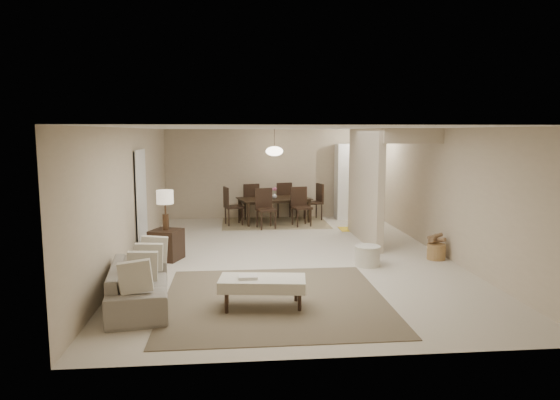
{
  "coord_description": "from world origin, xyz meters",
  "views": [
    {
      "loc": [
        -1.1,
        -9.54,
        2.43
      ],
      "look_at": [
        -0.17,
        0.49,
        1.05
      ],
      "focal_mm": 32.0,
      "sensor_mm": 36.0,
      "label": 1
    }
  ],
  "objects": [
    {
      "name": "side_table",
      "position": [
        -2.4,
        -0.06,
        0.29
      ],
      "size": [
        0.68,
        0.68,
        0.58
      ],
      "primitive_type": "cube",
      "rotation": [
        0.0,
        0.0,
        -0.36
      ],
      "color": "black",
      "rests_on": "floor"
    },
    {
      "name": "pantry_cabinet",
      "position": [
        2.35,
        4.15,
        1.05
      ],
      "size": [
        1.2,
        0.55,
        2.1
      ],
      "primitive_type": "cube",
      "color": "white",
      "rests_on": "floor"
    },
    {
      "name": "ottoman_bench",
      "position": [
        -0.73,
        -2.86,
        0.34
      ],
      "size": [
        1.25,
        0.69,
        0.43
      ],
      "rotation": [
        0.0,
        0.0,
        -0.13
      ],
      "color": "beige",
      "rests_on": "living_rug"
    },
    {
      "name": "floor",
      "position": [
        0.0,
        0.0,
        0.0
      ],
      "size": [
        9.0,
        9.0,
        0.0
      ],
      "primitive_type": "plane",
      "color": "beige",
      "rests_on": "ground"
    },
    {
      "name": "back_wall",
      "position": [
        0.0,
        4.5,
        1.25
      ],
      "size": [
        6.0,
        0.0,
        6.0
      ],
      "primitive_type": "plane",
      "rotation": [
        1.57,
        0.0,
        0.0
      ],
      "color": "#BCAA8E",
      "rests_on": "floor"
    },
    {
      "name": "pendant_light",
      "position": [
        -0.02,
        3.7,
        1.92
      ],
      "size": [
        0.46,
        0.46,
        0.71
      ],
      "color": "#462F1E",
      "rests_on": "ceiling"
    },
    {
      "name": "table_lamp",
      "position": [
        -2.4,
        -0.06,
        1.14
      ],
      "size": [
        0.32,
        0.32,
        0.76
      ],
      "color": "#462F1E",
      "rests_on": "side_table"
    },
    {
      "name": "wicker_basket",
      "position": [
        2.75,
        -0.52,
        0.15
      ],
      "size": [
        0.45,
        0.45,
        0.3
      ],
      "primitive_type": "cylinder",
      "rotation": [
        0.0,
        0.0,
        -0.34
      ],
      "color": "olive",
      "rests_on": "floor"
    },
    {
      "name": "dining_chairs",
      "position": [
        -0.02,
        3.7,
        0.5
      ],
      "size": [
        2.73,
        2.24,
        1.01
      ],
      "color": "black",
      "rests_on": "dining_rug"
    },
    {
      "name": "right_wall",
      "position": [
        3.0,
        0.0,
        1.25
      ],
      "size": [
        0.0,
        9.0,
        9.0
      ],
      "primitive_type": "plane",
      "rotation": [
        1.57,
        0.0,
        -1.57
      ],
      "color": "#BCAA8E",
      "rests_on": "floor"
    },
    {
      "name": "doorway",
      "position": [
        -2.97,
        0.6,
        1.02
      ],
      "size": [
        0.04,
        0.9,
        2.04
      ],
      "primitive_type": "cube",
      "color": "black",
      "rests_on": "floor"
    },
    {
      "name": "dining_table",
      "position": [
        -0.02,
        3.7,
        0.33
      ],
      "size": [
        2.07,
        1.47,
        0.66
      ],
      "primitive_type": "imported",
      "rotation": [
        0.0,
        0.0,
        0.25
      ],
      "color": "black",
      "rests_on": "dining_rug"
    },
    {
      "name": "left_wall",
      "position": [
        -3.0,
        0.0,
        1.25
      ],
      "size": [
        0.0,
        9.0,
        9.0
      ],
      "primitive_type": "plane",
      "rotation": [
        1.57,
        0.0,
        1.57
      ],
      "color": "#BCAA8E",
      "rests_on": "floor"
    },
    {
      "name": "ceiling",
      "position": [
        0.0,
        0.0,
        2.5
      ],
      "size": [
        9.0,
        9.0,
        0.0
      ],
      "primitive_type": "plane",
      "rotation": [
        3.14,
        0.0,
        0.0
      ],
      "color": "white",
      "rests_on": "back_wall"
    },
    {
      "name": "sofa",
      "position": [
        -2.45,
        -2.56,
        0.29
      ],
      "size": [
        2.07,
        1.03,
        0.58
      ],
      "primitive_type": "imported",
      "rotation": [
        0.0,
        0.0,
        1.71
      ],
      "color": "gray",
      "rests_on": "floor"
    },
    {
      "name": "dining_rug",
      "position": [
        -0.02,
        3.7,
        0.01
      ],
      "size": [
        2.8,
        2.1,
        0.01
      ],
      "primitive_type": "cube",
      "color": "#837451",
      "rests_on": "floor"
    },
    {
      "name": "yellow_mat",
      "position": [
        2.02,
        2.55,
        0.01
      ],
      "size": [
        0.98,
        0.61,
        0.01
      ],
      "primitive_type": "cube",
      "rotation": [
        0.0,
        0.0,
        -0.02
      ],
      "color": "yellow",
      "rests_on": "floor"
    },
    {
      "name": "flush_light",
      "position": [
        2.3,
        3.2,
        2.46
      ],
      "size": [
        0.44,
        0.44,
        0.05
      ],
      "primitive_type": "cylinder",
      "color": "white",
      "rests_on": "ceiling"
    },
    {
      "name": "living_rug",
      "position": [
        -0.53,
        -2.56,
        0.01
      ],
      "size": [
        3.2,
        3.2,
        0.01
      ],
      "primitive_type": "cube",
      "color": "brown",
      "rests_on": "floor"
    },
    {
      "name": "round_pouf",
      "position": [
        1.31,
        -0.85,
        0.18
      ],
      "size": [
        0.47,
        0.47,
        0.36
      ],
      "primitive_type": "cylinder",
      "color": "beige",
      "rests_on": "floor"
    },
    {
      "name": "vase",
      "position": [
        -0.02,
        3.7,
        0.73
      ],
      "size": [
        0.17,
        0.17,
        0.15
      ],
      "primitive_type": "imported",
      "rotation": [
        0.0,
        0.0,
        0.27
      ],
      "color": "silver",
      "rests_on": "dining_table"
    },
    {
      "name": "partition",
      "position": [
        1.8,
        1.25,
        1.25
      ],
      "size": [
        0.15,
        2.5,
        2.5
      ],
      "primitive_type": "cube",
      "color": "#BCAA8E",
      "rests_on": "floor"
    }
  ]
}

